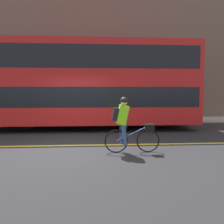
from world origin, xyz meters
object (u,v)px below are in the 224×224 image
object	(u,v)px
street_sign_post	(164,96)
trash_bin	(63,111)
bus	(90,82)
cyclist_on_bike	(126,123)

from	to	relation	value
street_sign_post	trash_bin	bearing A→B (deg)	179.94
bus	trash_bin	world-z (taller)	bus
trash_bin	street_sign_post	distance (m)	6.01
cyclist_on_bike	bus	bearing A→B (deg)	105.34
cyclist_on_bike	trash_bin	world-z (taller)	cyclist_on_bike
trash_bin	bus	bearing A→B (deg)	-54.82
bus	trash_bin	size ratio (longest dim) A/B	9.81
bus	street_sign_post	world-z (taller)	bus
bus	cyclist_on_bike	xyz separation A→B (m)	(1.15, -4.18, -1.34)
cyclist_on_bike	street_sign_post	bearing A→B (deg)	64.78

